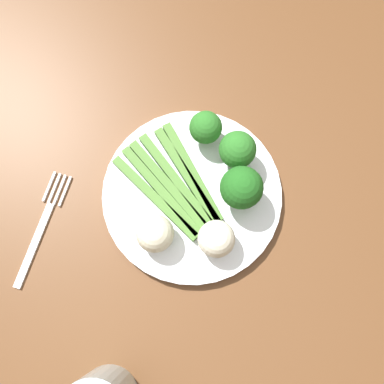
{
  "coord_description": "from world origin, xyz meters",
  "views": [
    {
      "loc": [
        0.03,
        -0.19,
        1.31
      ],
      "look_at": [
        0.01,
        -0.05,
        0.77
      ],
      "focal_mm": 38.34,
      "sensor_mm": 36.0,
      "label": 1
    }
  ],
  "objects_px": {
    "broccoli_back": "(206,128)",
    "broccoli_left": "(241,188)",
    "fork": "(42,227)",
    "plate": "(192,194)",
    "cauliflower_outer_edge": "(155,233)",
    "broccoli_front_left": "(237,150)",
    "asparagus_bundle": "(172,183)",
    "dining_table": "(190,184)",
    "cauliflower_mid": "(216,239)"
  },
  "relations": [
    {
      "from": "dining_table",
      "to": "broccoli_front_left",
      "type": "bearing_deg",
      "value": 10.85
    },
    {
      "from": "broccoli_left",
      "to": "broccoli_front_left",
      "type": "bearing_deg",
      "value": 101.16
    },
    {
      "from": "plate",
      "to": "cauliflower_outer_edge",
      "type": "height_order",
      "value": "cauliflower_outer_edge"
    },
    {
      "from": "dining_table",
      "to": "cauliflower_mid",
      "type": "distance_m",
      "value": 0.18
    },
    {
      "from": "plate",
      "to": "fork",
      "type": "relative_size",
      "value": 1.49
    },
    {
      "from": "dining_table",
      "to": "plate",
      "type": "height_order",
      "value": "plate"
    },
    {
      "from": "dining_table",
      "to": "fork",
      "type": "xyz_separation_m",
      "value": [
        -0.19,
        -0.12,
        0.1
      ]
    },
    {
      "from": "cauliflower_mid",
      "to": "fork",
      "type": "distance_m",
      "value": 0.24
    },
    {
      "from": "broccoli_front_left",
      "to": "cauliflower_outer_edge",
      "type": "xyz_separation_m",
      "value": [
        -0.09,
        -0.12,
        -0.01
      ]
    },
    {
      "from": "broccoli_back",
      "to": "broccoli_front_left",
      "type": "bearing_deg",
      "value": -30.84
    },
    {
      "from": "broccoli_back",
      "to": "plate",
      "type": "bearing_deg",
      "value": -94.76
    },
    {
      "from": "cauliflower_outer_edge",
      "to": "cauliflower_mid",
      "type": "bearing_deg",
      "value": 2.9
    },
    {
      "from": "broccoli_front_left",
      "to": "cauliflower_mid",
      "type": "distance_m",
      "value": 0.12
    },
    {
      "from": "broccoli_back",
      "to": "fork",
      "type": "distance_m",
      "value": 0.26
    },
    {
      "from": "asparagus_bundle",
      "to": "broccoli_left",
      "type": "bearing_deg",
      "value": -137.69
    },
    {
      "from": "broccoli_front_left",
      "to": "broccoli_back",
      "type": "bearing_deg",
      "value": 149.16
    },
    {
      "from": "broccoli_left",
      "to": "fork",
      "type": "relative_size",
      "value": 0.42
    },
    {
      "from": "dining_table",
      "to": "broccoli_front_left",
      "type": "distance_m",
      "value": 0.16
    },
    {
      "from": "plate",
      "to": "cauliflower_mid",
      "type": "bearing_deg",
      "value": -57.32
    },
    {
      "from": "broccoli_front_left",
      "to": "cauliflower_outer_edge",
      "type": "height_order",
      "value": "broccoli_front_left"
    },
    {
      "from": "broccoli_back",
      "to": "cauliflower_outer_edge",
      "type": "relative_size",
      "value": 1.12
    },
    {
      "from": "broccoli_front_left",
      "to": "fork",
      "type": "relative_size",
      "value": 0.37
    },
    {
      "from": "asparagus_bundle",
      "to": "broccoli_back",
      "type": "xyz_separation_m",
      "value": [
        0.04,
        0.08,
        0.03
      ]
    },
    {
      "from": "broccoli_left",
      "to": "cauliflower_mid",
      "type": "distance_m",
      "value": 0.07
    },
    {
      "from": "dining_table",
      "to": "broccoli_back",
      "type": "relative_size",
      "value": 21.19
    },
    {
      "from": "broccoli_left",
      "to": "cauliflower_mid",
      "type": "relative_size",
      "value": 1.42
    },
    {
      "from": "dining_table",
      "to": "broccoli_left",
      "type": "bearing_deg",
      "value": -28.83
    },
    {
      "from": "broccoli_front_left",
      "to": "broccoli_left",
      "type": "xyz_separation_m",
      "value": [
        0.01,
        -0.05,
        0.0
      ]
    },
    {
      "from": "plate",
      "to": "broccoli_back",
      "type": "distance_m",
      "value": 0.09
    },
    {
      "from": "asparagus_bundle",
      "to": "cauliflower_mid",
      "type": "relative_size",
      "value": 3.35
    },
    {
      "from": "broccoli_front_left",
      "to": "plate",
      "type": "bearing_deg",
      "value": -132.67
    },
    {
      "from": "broccoli_front_left",
      "to": "cauliflower_mid",
      "type": "xyz_separation_m",
      "value": [
        -0.01,
        -0.12,
        -0.01
      ]
    },
    {
      "from": "cauliflower_mid",
      "to": "broccoli_front_left",
      "type": "bearing_deg",
      "value": 83.8
    },
    {
      "from": "asparagus_bundle",
      "to": "broccoli_back",
      "type": "bearing_deg",
      "value": -70.21
    },
    {
      "from": "broccoli_back",
      "to": "cauliflower_outer_edge",
      "type": "xyz_separation_m",
      "value": [
        -0.05,
        -0.15,
        -0.01
      ]
    },
    {
      "from": "cauliflower_outer_edge",
      "to": "cauliflower_mid",
      "type": "height_order",
      "value": "same"
    },
    {
      "from": "asparagus_bundle",
      "to": "broccoli_front_left",
      "type": "height_order",
      "value": "broccoli_front_left"
    },
    {
      "from": "cauliflower_mid",
      "to": "fork",
      "type": "xyz_separation_m",
      "value": [
        -0.24,
        -0.01,
        -0.04
      ]
    },
    {
      "from": "asparagus_bundle",
      "to": "broccoli_back",
      "type": "relative_size",
      "value": 2.95
    },
    {
      "from": "cauliflower_outer_edge",
      "to": "fork",
      "type": "distance_m",
      "value": 0.16
    },
    {
      "from": "asparagus_bundle",
      "to": "broccoli_front_left",
      "type": "relative_size",
      "value": 2.65
    },
    {
      "from": "dining_table",
      "to": "cauliflower_outer_edge",
      "type": "relative_size",
      "value": 23.69
    },
    {
      "from": "cauliflower_outer_edge",
      "to": "cauliflower_mid",
      "type": "relative_size",
      "value": 1.01
    },
    {
      "from": "cauliflower_mid",
      "to": "fork",
      "type": "bearing_deg",
      "value": -177.44
    },
    {
      "from": "broccoli_front_left",
      "to": "dining_table",
      "type": "bearing_deg",
      "value": -169.15
    },
    {
      "from": "cauliflower_mid",
      "to": "plate",
      "type": "bearing_deg",
      "value": 122.68
    },
    {
      "from": "broccoli_left",
      "to": "cauliflower_mid",
      "type": "bearing_deg",
      "value": -109.25
    },
    {
      "from": "cauliflower_outer_edge",
      "to": "cauliflower_mid",
      "type": "xyz_separation_m",
      "value": [
        0.08,
        0.0,
        -0.0
      ]
    },
    {
      "from": "fork",
      "to": "broccoli_left",
      "type": "bearing_deg",
      "value": -64.23
    },
    {
      "from": "broccoli_back",
      "to": "broccoli_left",
      "type": "height_order",
      "value": "broccoli_left"
    }
  ]
}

